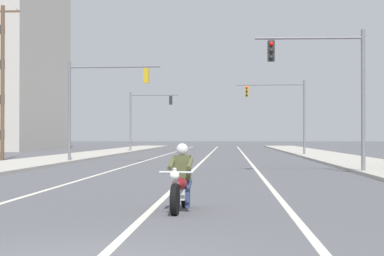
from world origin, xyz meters
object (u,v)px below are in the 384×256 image
at_px(traffic_signal_near_left, 96,95).
at_px(utility_pole_left_near, 3,79).
at_px(motorcycle_with_rider, 181,184).
at_px(traffic_signal_mid_left, 144,112).
at_px(traffic_signal_mid_right, 284,105).
at_px(traffic_signal_near_right, 332,79).

distance_m(traffic_signal_near_left, utility_pole_left_near, 7.76).
xyz_separation_m(motorcycle_with_rider, traffic_signal_mid_left, (-7.68, 54.27, 3.52)).
xyz_separation_m(traffic_signal_mid_left, utility_pole_left_near, (-6.36, -24.87, 1.29)).
bearing_deg(traffic_signal_mid_right, traffic_signal_mid_left, 134.46).
bearing_deg(traffic_signal_mid_right, traffic_signal_near_left, -131.01).
relative_size(motorcycle_with_rider, traffic_signal_near_right, 0.35).
bearing_deg(motorcycle_with_rider, traffic_signal_mid_left, 98.06).
bearing_deg(traffic_signal_mid_left, traffic_signal_mid_right, -45.54).
height_order(motorcycle_with_rider, utility_pole_left_near, utility_pole_left_near).
distance_m(motorcycle_with_rider, traffic_signal_mid_right, 41.29).
height_order(motorcycle_with_rider, traffic_signal_near_right, traffic_signal_near_right).
distance_m(traffic_signal_near_right, traffic_signal_mid_left, 41.76).
bearing_deg(motorcycle_with_rider, traffic_signal_near_left, 105.16).
xyz_separation_m(motorcycle_with_rider, utility_pole_left_near, (-14.04, 29.40, 4.81)).
bearing_deg(traffic_signal_near_left, traffic_signal_mid_right, 48.99).
bearing_deg(traffic_signal_near_right, traffic_signal_near_left, 137.42).
xyz_separation_m(traffic_signal_near_right, traffic_signal_mid_right, (0.11, 26.12, 0.05)).
distance_m(traffic_signal_near_left, traffic_signal_mid_left, 28.10).
bearing_deg(traffic_signal_mid_left, motorcycle_with_rider, -81.94).
relative_size(traffic_signal_mid_right, traffic_signal_mid_left, 1.00).
distance_m(traffic_signal_near_right, utility_pole_left_near, 24.50).
bearing_deg(traffic_signal_mid_right, motorcycle_with_rider, -97.80).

